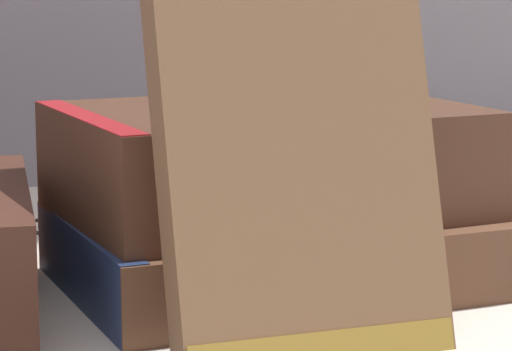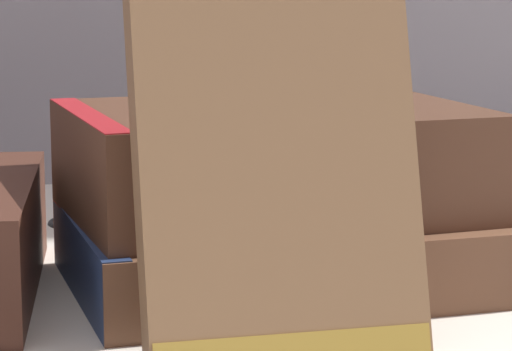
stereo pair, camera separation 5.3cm
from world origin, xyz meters
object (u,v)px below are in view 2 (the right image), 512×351
(book_flat_bottom, at_px, (276,249))
(book_flat_top, at_px, (261,161))
(reading_glasses, at_px, (128,218))
(book_leaning_front, at_px, (277,182))
(pocket_watch, at_px, (327,100))

(book_flat_bottom, height_order, book_flat_top, book_flat_top)
(book_flat_top, relative_size, reading_glasses, 2.07)
(book_leaning_front, relative_size, reading_glasses, 1.56)
(book_flat_top, bearing_deg, pocket_watch, -7.64)
(book_flat_top, height_order, reading_glasses, book_flat_top)
(book_leaning_front, height_order, reading_glasses, book_leaning_front)
(book_flat_bottom, relative_size, book_leaning_front, 1.41)
(book_flat_top, relative_size, book_leaning_front, 1.33)
(book_flat_top, bearing_deg, book_flat_bottom, -33.28)
(pocket_watch, distance_m, reading_glasses, 0.19)
(book_leaning_front, height_order, pocket_watch, book_leaning_front)
(book_leaning_front, xyz_separation_m, pocket_watch, (0.05, 0.10, 0.02))
(book_leaning_front, bearing_deg, book_flat_bottom, 75.44)
(book_flat_top, distance_m, reading_glasses, 0.17)
(pocket_watch, xyz_separation_m, reading_glasses, (-0.07, 0.15, -0.08))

